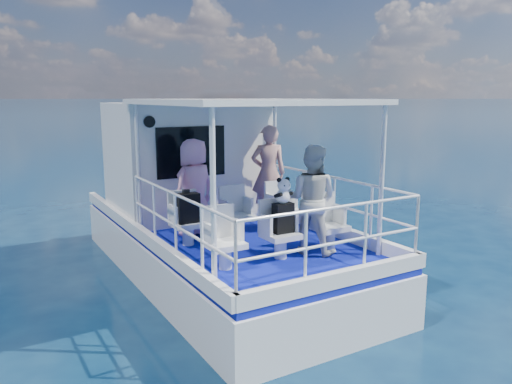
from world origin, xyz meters
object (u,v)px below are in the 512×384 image
(passenger_port_fwd, at_px, (194,188))
(backpack_center, at_px, (283,218))
(passenger_stbd_aft, at_px, (312,199))
(panda, at_px, (283,190))

(passenger_port_fwd, bearing_deg, backpack_center, 91.89)
(passenger_stbd_aft, relative_size, panda, 4.38)
(passenger_port_fwd, height_order, passenger_stbd_aft, passenger_port_fwd)
(passenger_stbd_aft, bearing_deg, panda, 56.01)
(passenger_port_fwd, distance_m, passenger_stbd_aft, 2.08)
(passenger_stbd_aft, relative_size, backpack_center, 3.73)
(passenger_stbd_aft, xyz_separation_m, panda, (-0.52, -0.01, 0.19))
(passenger_port_fwd, relative_size, backpack_center, 3.76)
(passenger_stbd_aft, bearing_deg, passenger_port_fwd, -2.80)
(backpack_center, bearing_deg, passenger_port_fwd, 109.02)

